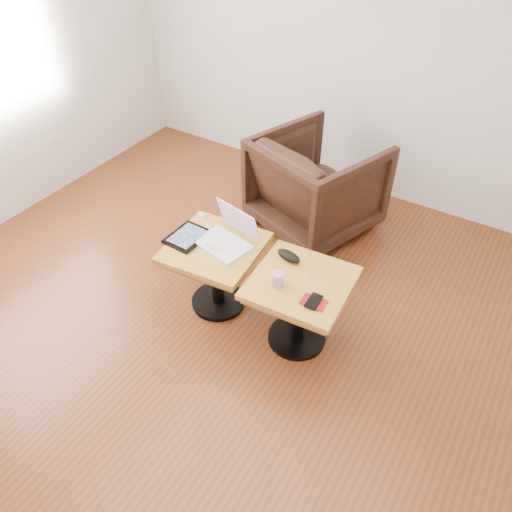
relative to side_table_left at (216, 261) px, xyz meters
The scene contains 11 objects.
room_shell 1.09m from the side_table_left, 58.27° to the right, with size 4.52×4.52×2.71m.
side_table_left is the anchor object (origin of this frame).
side_table_right 0.60m from the side_table_left, ahead, with size 0.58×0.58×0.50m.
laptop 0.19m from the side_table_left, 52.99° to the left, with size 0.37×0.34×0.22m.
tablet 0.23m from the side_table_left, behind, with size 0.21×0.26×0.02m.
charging_adapter 0.34m from the side_table_left, 140.99° to the left, with size 0.04×0.04×0.02m, color white.
glasses_case 0.49m from the side_table_left, 15.82° to the left, with size 0.17×0.07×0.05m, color black.
striped_cup 0.53m from the side_table_left, 11.23° to the right, with size 0.07×0.07×0.09m, color #F34A94.
earbuds_tangle 0.63m from the side_table_left, ahead, with size 0.06×0.04×0.01m.
phone_on_sleeve 0.75m from the side_table_left, ahead, with size 0.14×0.12×0.02m.
armchair 1.13m from the side_table_left, 82.75° to the left, with size 0.81×0.83×0.76m, color black.
Camera 1 is at (1.21, -1.46, 2.42)m, focal length 35.00 mm.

